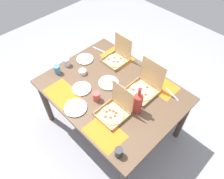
# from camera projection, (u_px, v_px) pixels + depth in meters

# --- Properties ---
(ground_plane) EXTENTS (6.00, 6.00, 0.00)m
(ground_plane) POSITION_uv_depth(u_px,v_px,m) (112.00, 126.00, 2.86)
(ground_plane) COLOR gray
(dining_table) EXTENTS (1.46, 1.13, 0.75)m
(dining_table) POSITION_uv_depth(u_px,v_px,m) (112.00, 95.00, 2.36)
(dining_table) COLOR #3F3328
(dining_table) RESTS_ON ground_plane
(placemat_near_left) EXTENTS (0.36, 0.26, 0.00)m
(placemat_near_left) POSITION_uv_depth(u_px,v_px,m) (62.00, 93.00, 2.25)
(placemat_near_left) COLOR orange
(placemat_near_left) RESTS_ON dining_table
(placemat_near_right) EXTENTS (0.36, 0.26, 0.00)m
(placemat_near_right) POSITION_uv_depth(u_px,v_px,m) (105.00, 133.00, 1.94)
(placemat_near_right) COLOR orange
(placemat_near_right) RESTS_ON dining_table
(placemat_far_left) EXTENTS (0.36, 0.26, 0.00)m
(placemat_far_left) POSITION_uv_depth(u_px,v_px,m) (117.00, 57.00, 2.63)
(placemat_far_left) COLOR orange
(placemat_far_left) RESTS_ON dining_table
(placemat_far_right) EXTENTS (0.36, 0.26, 0.00)m
(placemat_far_right) POSITION_uv_depth(u_px,v_px,m) (160.00, 86.00, 2.32)
(placemat_far_right) COLOR orange
(placemat_far_right) RESTS_ON dining_table
(pizza_box_corner_right) EXTENTS (0.26, 0.27, 0.29)m
(pizza_box_corner_right) POSITION_uv_depth(u_px,v_px,m) (117.00, 58.00, 2.55)
(pizza_box_corner_right) COLOR tan
(pizza_box_corner_right) RESTS_ON dining_table
(pizza_box_corner_left) EXTENTS (0.29, 0.31, 0.33)m
(pizza_box_corner_left) POSITION_uv_depth(u_px,v_px,m) (144.00, 88.00, 2.24)
(pizza_box_corner_left) COLOR tan
(pizza_box_corner_left) RESTS_ON dining_table
(pizza_box_center) EXTENTS (0.26, 0.28, 0.30)m
(pizza_box_center) POSITION_uv_depth(u_px,v_px,m) (114.00, 111.00, 2.05)
(pizza_box_center) COLOR tan
(pizza_box_center) RESTS_ON dining_table
(plate_middle) EXTENTS (0.21, 0.21, 0.03)m
(plate_middle) POSITION_uv_depth(u_px,v_px,m) (85.00, 59.00, 2.59)
(plate_middle) COLOR white
(plate_middle) RESTS_ON dining_table
(plate_near_right) EXTENTS (0.22, 0.22, 0.03)m
(plate_near_right) POSITION_uv_depth(u_px,v_px,m) (109.00, 83.00, 2.34)
(plate_near_right) COLOR white
(plate_near_right) RESTS_ON dining_table
(plate_far_right) EXTENTS (0.23, 0.23, 0.02)m
(plate_far_right) POSITION_uv_depth(u_px,v_px,m) (76.00, 108.00, 2.12)
(plate_far_right) COLOR white
(plate_far_right) RESTS_ON dining_table
(plate_far_left) EXTENTS (0.20, 0.20, 0.02)m
(plate_far_left) POSITION_uv_depth(u_px,v_px,m) (82.00, 89.00, 2.28)
(plate_far_left) COLOR white
(plate_far_left) RESTS_ON dining_table
(soda_bottle) EXTENTS (0.09, 0.09, 0.32)m
(soda_bottle) POSITION_uv_depth(u_px,v_px,m) (138.00, 102.00, 2.01)
(soda_bottle) COLOR #B2382D
(soda_bottle) RESTS_ON dining_table
(cup_clear_left) EXTENTS (0.08, 0.08, 0.10)m
(cup_clear_left) POSITION_uv_depth(u_px,v_px,m) (96.00, 96.00, 2.16)
(cup_clear_left) COLOR #BF4742
(cup_clear_left) RESTS_ON dining_table
(cup_dark) EXTENTS (0.08, 0.08, 0.09)m
(cup_dark) POSITION_uv_depth(u_px,v_px,m) (66.00, 62.00, 2.50)
(cup_dark) COLOR silver
(cup_dark) RESTS_ON dining_table
(cup_spare) EXTENTS (0.07, 0.07, 0.09)m
(cup_spare) POSITION_uv_depth(u_px,v_px,m) (119.00, 152.00, 1.78)
(cup_spare) COLOR #333338
(cup_spare) RESTS_ON dining_table
(cup_clear_right) EXTENTS (0.07, 0.07, 0.10)m
(cup_clear_right) POSITION_uv_depth(u_px,v_px,m) (57.00, 70.00, 2.42)
(cup_clear_right) COLOR teal
(cup_clear_right) RESTS_ON dining_table
(condiment_bowl) EXTENTS (0.09, 0.09, 0.05)m
(condiment_bowl) POSITION_uv_depth(u_px,v_px,m) (83.00, 72.00, 2.43)
(condiment_bowl) COLOR white
(condiment_bowl) RESTS_ON dining_table
(fork_by_near_left) EXTENTS (0.19, 0.07, 0.00)m
(fork_by_near_left) POSITION_uv_depth(u_px,v_px,m) (172.00, 94.00, 2.24)
(fork_by_near_left) COLOR #B7B7BC
(fork_by_near_left) RESTS_ON dining_table
(fork_by_near_right) EXTENTS (0.19, 0.05, 0.00)m
(fork_by_near_right) POSITION_uv_depth(u_px,v_px,m) (99.00, 50.00, 2.72)
(fork_by_near_right) COLOR #B7B7BC
(fork_by_near_right) RESTS_ON dining_table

